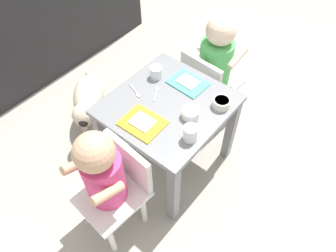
% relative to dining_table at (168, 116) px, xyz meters
% --- Properties ---
extents(ground_plane, '(7.00, 7.00, 0.00)m').
position_rel_dining_table_xyz_m(ground_plane, '(0.00, 0.00, -0.39)').
color(ground_plane, '#9E998E').
extents(kitchen_cabinet_back, '(1.89, 0.39, 0.95)m').
position_rel_dining_table_xyz_m(kitchen_cabinet_back, '(0.00, 1.26, 0.09)').
color(kitchen_cabinet_back, '#232326').
rests_on(kitchen_cabinet_back, ground).
extents(dining_table, '(0.55, 0.53, 0.48)m').
position_rel_dining_table_xyz_m(dining_table, '(0.00, 0.00, 0.00)').
color(dining_table, slate).
rests_on(dining_table, ground).
extents(seated_child_left, '(0.30, 0.30, 0.69)m').
position_rel_dining_table_xyz_m(seated_child_left, '(-0.44, -0.03, 0.05)').
color(seated_child_left, silver).
rests_on(seated_child_left, ground).
extents(seated_child_right, '(0.30, 0.30, 0.70)m').
position_rel_dining_table_xyz_m(seated_child_right, '(0.44, 0.03, 0.05)').
color(seated_child_right, silver).
rests_on(seated_child_right, ground).
extents(dog, '(0.37, 0.36, 0.33)m').
position_rel_dining_table_xyz_m(dog, '(-0.09, 0.53, -0.17)').
color(dog, beige).
rests_on(dog, ground).
extents(food_tray_left, '(0.16, 0.19, 0.02)m').
position_rel_dining_table_xyz_m(food_tray_left, '(-0.17, 0.01, 0.10)').
color(food_tray_left, gold).
rests_on(food_tray_left, dining_table).
extents(food_tray_right, '(0.14, 0.19, 0.02)m').
position_rel_dining_table_xyz_m(food_tray_right, '(0.17, 0.01, 0.10)').
color(food_tray_right, '#4CC6BC').
rests_on(food_tray_right, dining_table).
extents(water_cup_left, '(0.06, 0.06, 0.06)m').
position_rel_dining_table_xyz_m(water_cup_left, '(0.10, 0.16, 0.12)').
color(water_cup_left, white).
rests_on(water_cup_left, dining_table).
extents(water_cup_right, '(0.06, 0.06, 0.07)m').
position_rel_dining_table_xyz_m(water_cup_right, '(-0.10, -0.20, 0.12)').
color(water_cup_right, white).
rests_on(water_cup_right, dining_table).
extents(veggie_bowl_far, '(0.08, 0.08, 0.04)m').
position_rel_dining_table_xyz_m(veggie_bowl_far, '(0.00, -0.13, 0.11)').
color(veggie_bowl_far, white).
rests_on(veggie_bowl_far, dining_table).
extents(cereal_bowl_right_side, '(0.08, 0.08, 0.04)m').
position_rel_dining_table_xyz_m(cereal_bowl_right_side, '(0.14, -0.20, 0.11)').
color(cereal_bowl_right_side, silver).
rests_on(cereal_bowl_right_side, dining_table).
extents(spoon_by_left_tray, '(0.09, 0.06, 0.01)m').
position_rel_dining_table_xyz_m(spoon_by_left_tray, '(0.02, 0.09, 0.09)').
color(spoon_by_left_tray, silver).
rests_on(spoon_by_left_tray, dining_table).
extents(spoon_by_right_tray, '(0.05, 0.10, 0.01)m').
position_rel_dining_table_xyz_m(spoon_by_right_tray, '(-0.04, 0.17, 0.09)').
color(spoon_by_right_tray, silver).
rests_on(spoon_by_right_tray, dining_table).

